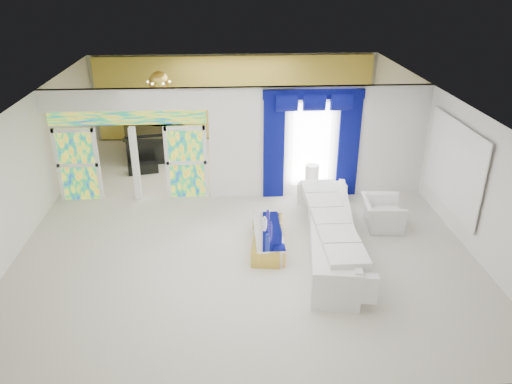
{
  "coord_description": "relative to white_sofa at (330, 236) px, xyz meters",
  "views": [
    {
      "loc": [
        -0.33,
        -11.3,
        5.83
      ],
      "look_at": [
        0.3,
        -1.2,
        1.1
      ],
      "focal_mm": 34.46,
      "sensor_mm": 36.0,
      "label": 1
    }
  ],
  "objects": [
    {
      "name": "stained_panel_left",
      "position": [
        -6.16,
        3.08,
        0.6
      ],
      "size": [
        0.95,
        0.04,
        2.0
      ],
      "primitive_type": "cube",
      "color": "#994C3F",
      "rests_on": "ground"
    },
    {
      "name": "wall_mirror",
      "position": [
        3.06,
        1.08,
        1.15
      ],
      "size": [
        0.04,
        2.7,
        1.9
      ],
      "primitive_type": "cube",
      "color": "white",
      "rests_on": "ground"
    },
    {
      "name": "blue_drape_left",
      "position": [
        -0.98,
        2.95,
        1.0
      ],
      "size": [
        0.55,
        0.1,
        2.8
      ],
      "primitive_type": "cube",
      "color": "#04054C",
      "rests_on": "ground"
    },
    {
      "name": "console_table",
      "position": [
        0.31,
        2.65,
        -0.19
      ],
      "size": [
        1.33,
        0.58,
        0.43
      ],
      "primitive_type": "cube",
      "rotation": [
        0.0,
        0.0,
        0.13
      ],
      "color": "white",
      "rests_on": "ground"
    },
    {
      "name": "dividing_wall",
      "position": [
        0.27,
        3.08,
        1.1
      ],
      "size": [
        5.7,
        0.18,
        3.0
      ],
      "primitive_type": "cube",
      "color": "white",
      "rests_on": "ground"
    },
    {
      "name": "white_sofa",
      "position": [
        0.0,
        0.0,
        0.0
      ],
      "size": [
        1.5,
        4.29,
        0.8
      ],
      "primitive_type": "cube",
      "rotation": [
        0.0,
        0.0,
        -0.15
      ],
      "color": "silver",
      "rests_on": "ground"
    },
    {
      "name": "chandelier",
      "position": [
        -4.18,
        5.48,
        2.25
      ],
      "size": [
        0.6,
        0.6,
        0.6
      ],
      "primitive_type": "sphere",
      "color": "gold",
      "rests_on": "ceiling"
    },
    {
      "name": "armchair",
      "position": [
        1.49,
        1.09,
        -0.05
      ],
      "size": [
        1.04,
        1.16,
        0.69
      ],
      "primitive_type": "imported",
      "rotation": [
        0.0,
        0.0,
        1.46
      ],
      "color": "silver",
      "rests_on": "ground"
    },
    {
      "name": "stained_transom",
      "position": [
        -4.73,
        3.08,
        1.85
      ],
      "size": [
        4.0,
        0.05,
        0.35
      ],
      "primitive_type": "cube",
      "color": "#994C3F",
      "rests_on": "dividing_header"
    },
    {
      "name": "window_pane",
      "position": [
        0.02,
        2.98,
        1.05
      ],
      "size": [
        1.0,
        0.02,
        2.3
      ],
      "primitive_type": "cube",
      "color": "white",
      "rests_on": "dividing_wall"
    },
    {
      "name": "floor",
      "position": [
        -1.88,
        2.08,
        -0.4
      ],
      "size": [
        12.0,
        12.0,
        0.0
      ],
      "primitive_type": "plane",
      "color": "#B7AF9E",
      "rests_on": "ground"
    },
    {
      "name": "coffee_table",
      "position": [
        -1.35,
        0.3,
        -0.2
      ],
      "size": [
        0.86,
        1.88,
        0.4
      ],
      "primitive_type": "cube",
      "rotation": [
        0.0,
        0.0,
        -0.15
      ],
      "color": "gold",
      "rests_on": "ground"
    },
    {
      "name": "tv_console",
      "position": [
        -6.62,
        5.17,
        0.01
      ],
      "size": [
        0.59,
        0.54,
        0.82
      ],
      "primitive_type": "cube",
      "rotation": [
        0.0,
        0.0,
        0.05
      ],
      "color": "#A47252",
      "rests_on": "ground"
    },
    {
      "name": "dividing_header",
      "position": [
        -4.73,
        3.08,
        2.32
      ],
      "size": [
        4.3,
        0.18,
        0.55
      ],
      "primitive_type": "cube",
      "color": "white",
      "rests_on": "dividing_wall"
    },
    {
      "name": "grand_piano",
      "position": [
        -4.79,
        6.44,
        0.11
      ],
      "size": [
        1.92,
        2.29,
        1.02
      ],
      "primitive_type": "cube",
      "rotation": [
        0.0,
        0.0,
        0.21
      ],
      "color": "black",
      "rests_on": "ground"
    },
    {
      "name": "decanters",
      "position": [
        -1.36,
        0.29,
        0.1
      ],
      "size": [
        0.19,
        1.29,
        0.23
      ],
      "color": "navy",
      "rests_on": "coffee_table"
    },
    {
      "name": "piano_bench",
      "position": [
        -4.79,
        4.84,
        -0.25
      ],
      "size": [
        0.95,
        0.53,
        0.3
      ],
      "primitive_type": "cube",
      "rotation": [
        0.0,
        0.0,
        0.21
      ],
      "color": "black",
      "rests_on": "ground"
    },
    {
      "name": "table_lamp",
      "position": [
        0.01,
        2.65,
        0.32
      ],
      "size": [
        0.36,
        0.36,
        0.58
      ],
      "primitive_type": "cylinder",
      "color": "white",
      "rests_on": "console_table"
    },
    {
      "name": "blue_pelmet",
      "position": [
        0.02,
        2.95,
        2.42
      ],
      "size": [
        2.6,
        0.12,
        0.25
      ],
      "primitive_type": "cube",
      "color": "#04054C",
      "rests_on": "dividing_wall"
    },
    {
      "name": "blue_drape_right",
      "position": [
        1.02,
        2.95,
        1.0
      ],
      "size": [
        0.55,
        0.1,
        2.8
      ],
      "primitive_type": "cube",
      "color": "#04054C",
      "rests_on": "ground"
    },
    {
      "name": "stained_panel_right",
      "position": [
        -3.31,
        3.08,
        0.6
      ],
      "size": [
        0.95,
        0.04,
        2.0
      ],
      "primitive_type": "cube",
      "color": "#994C3F",
      "rests_on": "ground"
    },
    {
      "name": "gold_curtains",
      "position": [
        -1.88,
        7.98,
        1.1
      ],
      "size": [
        9.7,
        0.12,
        2.9
      ],
      "primitive_type": "cube",
      "color": "#BA8D2C",
      "rests_on": "ground"
    }
  ]
}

